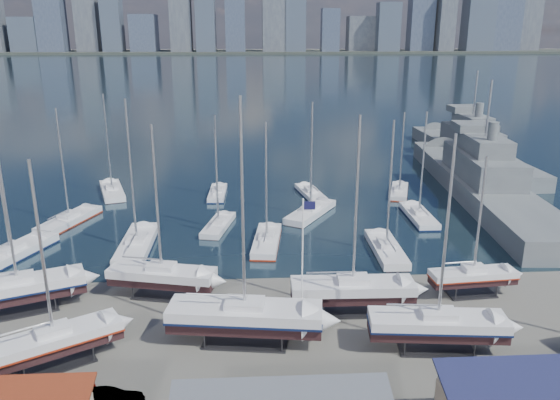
{
  "coord_description": "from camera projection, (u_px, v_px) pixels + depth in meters",
  "views": [
    {
      "loc": [
        -1.53,
        -49.23,
        23.48
      ],
      "look_at": [
        1.65,
        8.0,
        5.61
      ],
      "focal_mm": 35.0,
      "sensor_mm": 36.0,
      "label": 1
    }
  ],
  "objects": [
    {
      "name": "skyline",
      "position": [
        242.0,
        15.0,
        569.8
      ],
      "size": [
        639.14,
        43.8,
        107.69
      ],
      "color": "#475166",
      "rests_on": "far_shore"
    },
    {
      "name": "sailboat_cradle_4",
      "position": [
        353.0,
        290.0,
        46.95
      ],
      "size": [
        10.63,
        3.16,
        17.18
      ],
      "rotation": [
        0.0,
        0.0,
        -0.02
      ],
      "color": "#2D2D33",
      "rests_on": "ground"
    },
    {
      "name": "sailboat_moored_11",
      "position": [
        399.0,
        192.0,
        81.69
      ],
      "size": [
        4.82,
        8.91,
        12.84
      ],
      "rotation": [
        0.0,
        0.0,
        1.27
      ],
      "color": "black",
      "rests_on": "water"
    },
    {
      "name": "sailboat_cradle_2",
      "position": [
        162.0,
        276.0,
        49.75
      ],
      "size": [
        10.14,
        4.91,
        15.96
      ],
      "rotation": [
        0.0,
        0.0,
        -0.23
      ],
      "color": "#2D2D33",
      "rests_on": "ground"
    },
    {
      "name": "sailboat_moored_5",
      "position": [
        218.0,
        194.0,
        80.87
      ],
      "size": [
        2.58,
        8.45,
        12.55
      ],
      "rotation": [
        0.0,
        0.0,
        1.54
      ],
      "color": "black",
      "rests_on": "water"
    },
    {
      "name": "sailboat_moored_8",
      "position": [
        311.0,
        194.0,
        80.76
      ],
      "size": [
        4.18,
        9.18,
        13.25
      ],
      "rotation": [
        0.0,
        0.0,
        1.77
      ],
      "color": "black",
      "rests_on": "water"
    },
    {
      "name": "naval_ship_east",
      "position": [
        480.0,
        184.0,
        80.76
      ],
      "size": [
        12.26,
        52.77,
        18.71
      ],
      "rotation": [
        0.0,
        0.0,
        1.5
      ],
      "color": "slate",
      "rests_on": "water"
    },
    {
      "name": "sailboat_moored_2",
      "position": [
        112.0,
        192.0,
        81.63
      ],
      "size": [
        5.99,
        10.7,
        15.58
      ],
      "rotation": [
        0.0,
        0.0,
        1.89
      ],
      "color": "black",
      "rests_on": "water"
    },
    {
      "name": "water",
      "position": [
        251.0,
        70.0,
        340.01
      ],
      "size": [
        1400.0,
        600.0,
        0.4
      ],
      "primitive_type": "cube",
      "color": "#172735",
      "rests_on": "ground"
    },
    {
      "name": "ground",
      "position": [
        272.0,
        331.0,
        44.46
      ],
      "size": [
        1400.0,
        1400.0,
        0.0
      ],
      "primitive_type": "plane",
      "color": "#605E59",
      "rests_on": "ground"
    },
    {
      "name": "sailboat_moored_0",
      "position": [
        11.0,
        256.0,
        58.56
      ],
      "size": [
        7.19,
        11.82,
        17.11
      ],
      "rotation": [
        0.0,
        0.0,
        1.19
      ],
      "color": "black",
      "rests_on": "water"
    },
    {
      "name": "sailboat_moored_1",
      "position": [
        69.0,
        221.0,
        69.23
      ],
      "size": [
        6.18,
        10.6,
        15.31
      ],
      "rotation": [
        0.0,
        0.0,
        1.22
      ],
      "color": "black",
      "rests_on": "water"
    },
    {
      "name": "sailboat_moored_6",
      "position": [
        267.0,
        242.0,
        62.32
      ],
      "size": [
        3.94,
        10.15,
        14.78
      ],
      "rotation": [
        0.0,
        0.0,
        1.45
      ],
      "color": "black",
      "rests_on": "water"
    },
    {
      "name": "sailboat_moored_10",
      "position": [
        419.0,
        217.0,
        70.82
      ],
      "size": [
        2.77,
        9.79,
        14.61
      ],
      "rotation": [
        0.0,
        0.0,
        1.57
      ],
      "color": "black",
      "rests_on": "water"
    },
    {
      "name": "flagpole",
      "position": [
        303.0,
        257.0,
        42.86
      ],
      "size": [
        1.0,
        0.12,
        11.26
      ],
      "color": "white",
      "rests_on": "ground"
    },
    {
      "name": "far_shore",
      "position": [
        250.0,
        52.0,
        587.47
      ],
      "size": [
        1400.0,
        80.0,
        2.2
      ],
      "primitive_type": "cube",
      "color": "#2D332D",
      "rests_on": "ground"
    },
    {
      "name": "sailboat_cradle_5",
      "position": [
        437.0,
        325.0,
        41.39
      ],
      "size": [
        10.66,
        3.93,
        16.79
      ],
      "rotation": [
        0.0,
        0.0,
        -0.1
      ],
      "color": "#2D2D33",
      "rests_on": "ground"
    },
    {
      "name": "sailboat_cradle_1",
      "position": [
        54.0,
        341.0,
        39.37
      ],
      "size": [
        9.56,
        7.23,
        15.49
      ],
      "rotation": [
        0.0,
        0.0,
        0.54
      ],
      "color": "#2D2D33",
      "rests_on": "ground"
    },
    {
      "name": "sailboat_moored_9",
      "position": [
        386.0,
        250.0,
        59.99
      ],
      "size": [
        2.95,
        10.23,
        15.4
      ],
      "rotation": [
        0.0,
        0.0,
        1.56
      ],
      "color": "black",
      "rests_on": "water"
    },
    {
      "name": "sailboat_cradle_0",
      "position": [
        19.0,
        289.0,
        47.02
      ],
      "size": [
        11.31,
        7.01,
        17.59
      ],
      "rotation": [
        0.0,
        0.0,
        0.39
      ],
      "color": "#2D2D33",
      "rests_on": "ground"
    },
    {
      "name": "car_a",
      "position": [
        85.0,
        400.0,
        35.04
      ],
      "size": [
        3.27,
        4.72,
        1.49
      ],
      "primitive_type": "imported",
      "rotation": [
        0.0,
        0.0,
        0.38
      ],
      "color": "gray",
      "rests_on": "ground"
    },
    {
      "name": "sailboat_moored_4",
      "position": [
        218.0,
        226.0,
        67.53
      ],
      "size": [
        4.15,
        8.83,
        12.86
      ],
      "rotation": [
        0.0,
        0.0,
        1.36
      ],
      "color": "black",
      "rests_on": "water"
    },
    {
      "name": "sailboat_cradle_3",
      "position": [
        245.0,
        316.0,
        42.36
      ],
      "size": [
        12.4,
        4.97,
        19.22
      ],
      "rotation": [
        0.0,
        0.0,
        -0.14
      ],
      "color": "#2D2D33",
      "rests_on": "ground"
    },
    {
      "name": "naval_ship_west",
      "position": [
        469.0,
        151.0,
        102.92
      ],
      "size": [
        8.62,
        45.93,
        18.12
      ],
      "rotation": [
        0.0,
        0.0,
        1.6
      ],
      "color": "slate",
      "rests_on": "water"
    },
    {
      "name": "sailboat_moored_3",
      "position": [
        137.0,
        246.0,
        61.18
      ],
      "size": [
        3.38,
        11.75,
        17.53
      ],
      "rotation": [
        0.0,
        0.0,
        1.58
      ],
      "color": "black",
      "rests_on": "water"
    },
    {
      "name": "sailboat_cradle_6",
      "position": [
        473.0,
        276.0,
        50.03
      ],
      "size": [
        8.18,
        2.95,
        13.18
      ],
      "rotation": [
        0.0,
        0.0,
        0.09
      ],
      "color": "#2D2D33",
      "rests_on": "ground"
    },
    {
      "name": "sailboat_moored_7",
      "position": [
        311.0,
        213.0,
        72.14
      ],
      "size": [
        7.87,
        10.37,
        15.66
      ],
      "rotation": [
        0.0,
        0.0,
        1.02
      ],
      "color": "black",
      "rests_on": "water"
    }
  ]
}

